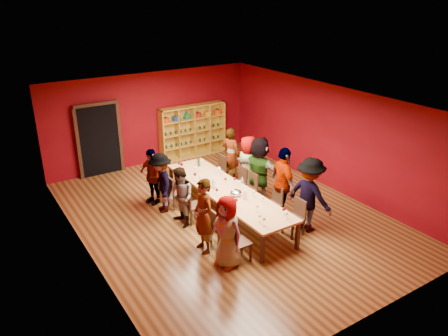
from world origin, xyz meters
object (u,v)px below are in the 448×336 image
Objects in this scene: person_left_4 at (152,176)px; chair_person_right_3 at (239,180)px; chair_person_right_2 at (250,187)px; chair_person_left_3 at (174,190)px; chair_person_left_1 at (218,226)px; person_right_2 at (259,170)px; tasting_table at (226,191)px; person_left_2 at (181,197)px; person_left_1 at (203,216)px; chair_person_right_0 at (296,215)px; chair_person_left_4 at (164,183)px; person_right_3 at (248,166)px; shelving_unit at (192,128)px; chair_person_left_0 at (237,241)px; person_right_1 at (283,183)px; chair_person_left_2 at (191,204)px; wine_bottle at (199,163)px; spittoon_bowl at (236,193)px; person_left_0 at (227,232)px; person_right_4 at (231,155)px; chair_person_right_4 at (219,168)px; person_right_0 at (310,195)px; chair_person_right_1 at (274,202)px; person_left_3 at (161,183)px.

chair_person_right_3 is (2.17, -0.98, -0.28)m from person_left_4.
chair_person_left_3 is at bearing 153.77° from chair_person_right_2.
person_right_2 reaches higher than chair_person_left_1.
person_left_2 is (-1.19, 0.20, 0.05)m from tasting_table.
chair_person_right_0 is at bearing 77.57° from person_left_1.
chair_person_left_4 is 0.52× the size of person_right_3.
chair_person_left_4 is at bearing -131.57° from shelving_unit.
person_right_2 is (2.12, 2.05, 0.43)m from chair_person_left_0.
person_right_3 is at bearing 40.65° from chair_person_left_1.
chair_person_right_2 is (-0.26, 1.03, -0.44)m from person_right_1.
chair_person_left_4 is at bearing 90.00° from chair_person_left_2.
spittoon_bowl is at bearing -94.59° from wine_bottle.
chair_person_left_1 is (0.25, 0.74, -0.30)m from person_left_0.
chair_person_right_3 is 3.22× the size of wine_bottle.
person_right_4 is at bearing -12.32° from person_right_3.
chair_person_left_3 is 1.94m from chair_person_right_4.
chair_person_right_4 is at bearing 18.97° from person_right_1.
person_left_1 reaches higher than chair_person_left_1.
person_right_0 is 2.07× the size of chair_person_right_2.
chair_person_right_1 is at bearing -95.43° from shelving_unit.
person_left_3 is 1.80× the size of chair_person_left_4.
person_right_3 is at bearing -25.03° from chair_person_left_4.
person_left_1 reaches higher than person_left_2.
chair_person_right_2 is at bearing 92.30° from person_left_2.
person_left_4 is at bearing 126.19° from tasting_table.
chair_person_right_4 is at bearing 90.00° from chair_person_right_2.
chair_person_right_2 is at bearing 35.99° from spittoon_bowl.
person_right_2 is at bearing 41.11° from person_left_4.
person_right_1 is 6.74× the size of wine_bottle.
chair_person_left_1 is at bearing -171.33° from chair_person_right_1.
chair_person_right_0 is at bearing -45.23° from chair_person_left_2.
chair_person_left_4 is 0.44m from person_left_4.
chair_person_left_4 is 4.03m from person_right_0.
person_right_2 reaches higher than person_left_3.
person_right_0 reaches higher than spittoon_bowl.
shelving_unit is 4.86m from person_left_2.
wine_bottle is (0.17, 2.14, 0.04)m from spittoon_bowl.
tasting_table is at bearing -107.92° from shelving_unit.
person_left_3 reaches higher than person_left_0.
person_left_0 is at bearing -119.81° from chair_person_right_4.
person_right_0 is at bearing 0.00° from chair_person_right_0.
person_left_4 is 4.21m from person_right_0.
chair_person_left_3 is (0.00, 2.95, 0.00)m from chair_person_left_0.
person_left_2 is 0.87× the size of person_right_3.
chair_person_left_2 is at bearing 71.78° from person_right_2.
chair_person_left_4 is 2.35m from person_right_3.
chair_person_right_4 is at bearing 90.00° from chair_person_right_1.
person_left_2 is at bearing -100.33° from chair_person_left_4.
chair_person_right_4 is (0.00, 1.06, 0.00)m from chair_person_right_3.
person_left_1 is 1.94× the size of chair_person_right_0.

